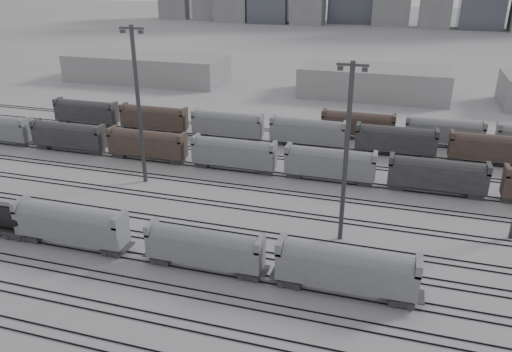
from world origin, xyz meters
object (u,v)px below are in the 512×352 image
(hopper_car_a, at_px, (70,223))
(hopper_car_c, at_px, (346,267))
(hopper_car_b, at_px, (204,246))
(light_mast_c, at_px, (346,151))

(hopper_car_a, bearing_deg, hopper_car_c, 0.00)
(hopper_car_a, distance_m, hopper_car_b, 18.34)
(hopper_car_a, bearing_deg, hopper_car_b, 0.00)
(hopper_car_a, xyz_separation_m, light_mast_c, (32.69, 11.97, 9.03))
(hopper_car_c, bearing_deg, light_mast_c, 100.37)
(hopper_car_c, bearing_deg, hopper_car_b, 180.00)
(hopper_car_b, xyz_separation_m, hopper_car_c, (16.55, 0.00, 0.25))
(light_mast_c, bearing_deg, hopper_car_a, -159.89)
(hopper_car_b, bearing_deg, hopper_car_c, 0.00)
(hopper_car_b, relative_size, light_mast_c, 0.61)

